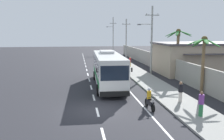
{
  "coord_description": "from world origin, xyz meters",
  "views": [
    {
      "loc": [
        -1.33,
        -16.94,
        5.71
      ],
      "look_at": [
        2.28,
        8.08,
        1.7
      ],
      "focal_mm": 38.38,
      "sensor_mm": 36.0,
      "label": 1
    }
  ],
  "objects_px": {
    "pedestrian_midwalk": "(130,61)",
    "roadside_building": "(198,58)",
    "motorcycle_trailing": "(150,100)",
    "utility_pole_mid": "(151,39)",
    "palm_second": "(178,45)",
    "coach_bus_foreground": "(108,68)",
    "motorcycle_beside_bus": "(114,68)",
    "utility_pole_far": "(126,39)",
    "utility_pole_distant": "(113,34)",
    "palm_nearest": "(204,51)",
    "pedestrian_near_kerb": "(181,91)",
    "pedestrian_far_walk": "(201,103)"
  },
  "relations": [
    {
      "from": "motorcycle_beside_bus",
      "to": "pedestrian_midwalk",
      "type": "xyz_separation_m",
      "value": [
        3.28,
        4.49,
        0.33
      ]
    },
    {
      "from": "coach_bus_foreground",
      "to": "pedestrian_midwalk",
      "type": "bearing_deg",
      "value": 67.97
    },
    {
      "from": "pedestrian_midwalk",
      "to": "roadside_building",
      "type": "height_order",
      "value": "roadside_building"
    },
    {
      "from": "palm_second",
      "to": "roadside_building",
      "type": "relative_size",
      "value": 0.53
    },
    {
      "from": "palm_second",
      "to": "roadside_building",
      "type": "xyz_separation_m",
      "value": [
        4.35,
        3.12,
        -2.03
      ]
    },
    {
      "from": "pedestrian_near_kerb",
      "to": "utility_pole_far",
      "type": "bearing_deg",
      "value": -145.71
    },
    {
      "from": "pedestrian_midwalk",
      "to": "palm_second",
      "type": "relative_size",
      "value": 0.26
    },
    {
      "from": "pedestrian_near_kerb",
      "to": "palm_nearest",
      "type": "relative_size",
      "value": 0.31
    },
    {
      "from": "coach_bus_foreground",
      "to": "utility_pole_distant",
      "type": "distance_m",
      "value": 42.44
    },
    {
      "from": "utility_pole_far",
      "to": "palm_second",
      "type": "height_order",
      "value": "utility_pole_far"
    },
    {
      "from": "pedestrian_near_kerb",
      "to": "utility_pole_distant",
      "type": "distance_m",
      "value": 49.26
    },
    {
      "from": "utility_pole_mid",
      "to": "pedestrian_near_kerb",
      "type": "bearing_deg",
      "value": -97.2
    },
    {
      "from": "palm_nearest",
      "to": "motorcycle_beside_bus",
      "type": "bearing_deg",
      "value": 116.12
    },
    {
      "from": "motorcycle_beside_bus",
      "to": "motorcycle_trailing",
      "type": "distance_m",
      "value": 16.91
    },
    {
      "from": "pedestrian_midwalk",
      "to": "roadside_building",
      "type": "distance_m",
      "value": 10.82
    },
    {
      "from": "pedestrian_midwalk",
      "to": "motorcycle_trailing",
      "type": "bearing_deg",
      "value": -31.75
    },
    {
      "from": "pedestrian_midwalk",
      "to": "motorcycle_beside_bus",
      "type": "bearing_deg",
      "value": -59.32
    },
    {
      "from": "coach_bus_foreground",
      "to": "palm_nearest",
      "type": "relative_size",
      "value": 2.18
    },
    {
      "from": "motorcycle_trailing",
      "to": "pedestrian_far_walk",
      "type": "distance_m",
      "value": 3.71
    },
    {
      "from": "pedestrian_midwalk",
      "to": "utility_pole_mid",
      "type": "distance_m",
      "value": 7.93
    },
    {
      "from": "motorcycle_trailing",
      "to": "pedestrian_midwalk",
      "type": "bearing_deg",
      "value": 81.43
    },
    {
      "from": "utility_pole_mid",
      "to": "palm_nearest",
      "type": "xyz_separation_m",
      "value": [
        1.7,
        -10.68,
        -0.87
      ]
    },
    {
      "from": "palm_second",
      "to": "roadside_building",
      "type": "height_order",
      "value": "palm_second"
    },
    {
      "from": "motorcycle_trailing",
      "to": "utility_pole_distant",
      "type": "distance_m",
      "value": 50.49
    },
    {
      "from": "pedestrian_far_walk",
      "to": "utility_pole_mid",
      "type": "relative_size",
      "value": 0.18
    },
    {
      "from": "palm_second",
      "to": "roadside_building",
      "type": "distance_m",
      "value": 5.73
    },
    {
      "from": "palm_second",
      "to": "coach_bus_foreground",
      "type": "bearing_deg",
      "value": -162.22
    },
    {
      "from": "motorcycle_beside_bus",
      "to": "roadside_building",
      "type": "distance_m",
      "value": 11.74
    },
    {
      "from": "pedestrian_near_kerb",
      "to": "roadside_building",
      "type": "bearing_deg",
      "value": -174.53
    },
    {
      "from": "motorcycle_beside_bus",
      "to": "utility_pole_far",
      "type": "bearing_deg",
      "value": 72.54
    },
    {
      "from": "motorcycle_trailing",
      "to": "utility_pole_distant",
      "type": "xyz_separation_m",
      "value": [
        4.65,
        50.07,
        4.5
      ]
    },
    {
      "from": "utility_pole_distant",
      "to": "utility_pole_far",
      "type": "bearing_deg",
      "value": -89.51
    },
    {
      "from": "utility_pole_far",
      "to": "pedestrian_far_walk",
      "type": "bearing_deg",
      "value": -93.27
    },
    {
      "from": "utility_pole_far",
      "to": "palm_second",
      "type": "relative_size",
      "value": 1.37
    },
    {
      "from": "pedestrian_midwalk",
      "to": "utility_pole_mid",
      "type": "height_order",
      "value": "utility_pole_mid"
    },
    {
      "from": "roadside_building",
      "to": "pedestrian_midwalk",
      "type": "bearing_deg",
      "value": 138.58
    },
    {
      "from": "utility_pole_mid",
      "to": "utility_pole_distant",
      "type": "bearing_deg",
      "value": 89.94
    },
    {
      "from": "palm_nearest",
      "to": "palm_second",
      "type": "xyz_separation_m",
      "value": [
        0.63,
        7.23,
        0.23
      ]
    },
    {
      "from": "pedestrian_far_walk",
      "to": "palm_nearest",
      "type": "xyz_separation_m",
      "value": [
        3.49,
        6.34,
        2.95
      ]
    },
    {
      "from": "palm_nearest",
      "to": "utility_pole_distant",
      "type": "bearing_deg",
      "value": 92.06
    },
    {
      "from": "pedestrian_near_kerb",
      "to": "coach_bus_foreground",
      "type": "bearing_deg",
      "value": -107.89
    },
    {
      "from": "coach_bus_foreground",
      "to": "palm_nearest",
      "type": "distance_m",
      "value": 9.66
    },
    {
      "from": "motorcycle_trailing",
      "to": "palm_second",
      "type": "bearing_deg",
      "value": 58.18
    },
    {
      "from": "motorcycle_trailing",
      "to": "palm_nearest",
      "type": "bearing_deg",
      "value": 32.06
    },
    {
      "from": "utility_pole_far",
      "to": "roadside_building",
      "type": "xyz_separation_m",
      "value": [
        6.49,
        -18.05,
        -2.21
      ]
    },
    {
      "from": "palm_second",
      "to": "pedestrian_near_kerb",
      "type": "bearing_deg",
      "value": -111.72
    },
    {
      "from": "pedestrian_midwalk",
      "to": "utility_pole_far",
      "type": "distance_m",
      "value": 11.57
    },
    {
      "from": "utility_pole_mid",
      "to": "palm_second",
      "type": "bearing_deg",
      "value": -55.97
    },
    {
      "from": "utility_pole_mid",
      "to": "utility_pole_far",
      "type": "xyz_separation_m",
      "value": [
        0.19,
        17.72,
        -0.47
      ]
    },
    {
      "from": "utility_pole_mid",
      "to": "palm_second",
      "type": "height_order",
      "value": "utility_pole_mid"
    }
  ]
}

